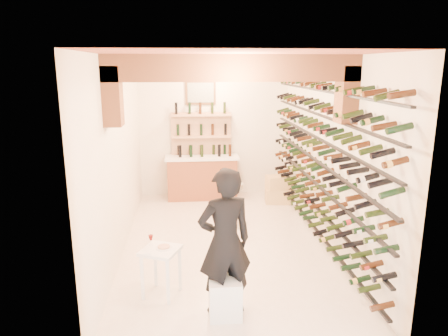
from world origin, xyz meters
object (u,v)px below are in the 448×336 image
object	(u,v)px
white_stool	(225,297)
person	(225,242)
crate_lower	(278,196)
tasting_table	(161,257)
chrome_barstool	(232,202)
back_counter	(202,176)
wine_rack	(315,156)

from	to	relation	value
white_stool	person	bearing A→B (deg)	85.80
person	crate_lower	size ratio (longest dim) A/B	3.42
tasting_table	white_stool	distance (m)	1.04
white_stool	chrome_barstool	xyz separation A→B (m)	(0.41, 2.94, 0.26)
back_counter	crate_lower	bearing A→B (deg)	-16.37
wine_rack	back_counter	world-z (taller)	wine_rack
back_counter	white_stool	size ratio (longest dim) A/B	3.43
person	chrome_barstool	world-z (taller)	person
crate_lower	back_counter	bearing A→B (deg)	163.63
tasting_table	crate_lower	distance (m)	4.48
chrome_barstool	white_stool	bearing A→B (deg)	-97.86
wine_rack	crate_lower	world-z (taller)	wine_rack
wine_rack	white_stool	world-z (taller)	wine_rack
tasting_table	crate_lower	bearing A→B (deg)	80.65
wine_rack	tasting_table	xyz separation A→B (m)	(-2.56, -1.59, -0.99)
back_counter	tasting_table	xyz separation A→B (m)	(-0.73, -4.24, 0.02)
wine_rack	tasting_table	size ratio (longest dim) A/B	6.96
white_stool	wine_rack	bearing A→B (deg)	51.11
wine_rack	crate_lower	bearing A→B (deg)	93.49
chrome_barstool	person	bearing A→B (deg)	-97.97
person	back_counter	bearing A→B (deg)	-103.45
back_counter	chrome_barstool	distance (m)	1.93
tasting_table	person	world-z (taller)	person
chrome_barstool	wine_rack	bearing A→B (deg)	-30.36
wine_rack	chrome_barstool	distance (m)	1.87
back_counter	chrome_barstool	world-z (taller)	back_counter
crate_lower	tasting_table	bearing A→B (deg)	-122.96
chrome_barstool	crate_lower	xyz separation A→B (m)	(1.21, 1.37, -0.34)
white_stool	chrome_barstool	bearing A→B (deg)	82.14
chrome_barstool	back_counter	bearing A→B (deg)	104.83
back_counter	tasting_table	distance (m)	4.31
wine_rack	chrome_barstool	size ratio (longest dim) A/B	6.56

